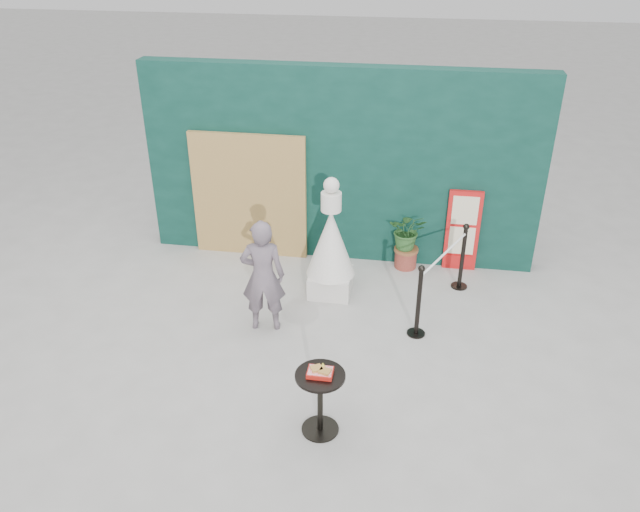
{
  "coord_description": "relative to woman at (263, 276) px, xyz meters",
  "views": [
    {
      "loc": [
        1.12,
        -5.72,
        4.84
      ],
      "look_at": [
        0.0,
        1.2,
        1.0
      ],
      "focal_mm": 35.0,
      "sensor_mm": 36.0,
      "label": 1
    }
  ],
  "objects": [
    {
      "name": "bamboo_fence",
      "position": [
        -0.7,
        1.99,
        0.22
      ],
      "size": [
        1.8,
        0.08,
        2.0
      ],
      "primitive_type": "cube",
      "color": "tan",
      "rests_on": "ground"
    },
    {
      "name": "stanchion_barrier",
      "position": [
        2.3,
        0.8,
        -0.29
      ],
      "size": [
        0.84,
        1.54,
        1.03
      ],
      "color": "black",
      "rests_on": "ground"
    },
    {
      "name": "menu_board",
      "position": [
        2.6,
        2.01,
        -0.13
      ],
      "size": [
        0.5,
        0.07,
        1.3
      ],
      "color": "red",
      "rests_on": "ground"
    },
    {
      "name": "woman",
      "position": [
        0.0,
        0.0,
        0.0
      ],
      "size": [
        0.62,
        0.46,
        1.56
      ],
      "primitive_type": "imported",
      "rotation": [
        0.0,
        0.0,
        3.29
      ],
      "color": "slate",
      "rests_on": "ground"
    },
    {
      "name": "statue",
      "position": [
        0.73,
        1.0,
        -0.05
      ],
      "size": [
        0.7,
        0.7,
        1.78
      ],
      "color": "silver",
      "rests_on": "ground"
    },
    {
      "name": "planter",
      "position": [
        1.78,
        1.92,
        -0.23
      ],
      "size": [
        0.56,
        0.48,
        0.95
      ],
      "color": "#973F31",
      "rests_on": "ground"
    },
    {
      "name": "food_basket",
      "position": [
        1.03,
        -1.77,
        0.01
      ],
      "size": [
        0.26,
        0.19,
        0.11
      ],
      "color": "red",
      "rests_on": "cafe_table"
    },
    {
      "name": "back_wall",
      "position": [
        0.7,
        2.2,
        0.72
      ],
      "size": [
        6.0,
        0.3,
        3.0
      ],
      "primitive_type": "cube",
      "color": "#092C25",
      "rests_on": "ground"
    },
    {
      "name": "cafe_table",
      "position": [
        1.03,
        -1.77,
        -0.28
      ],
      "size": [
        0.52,
        0.52,
        0.75
      ],
      "color": "black",
      "rests_on": "ground"
    },
    {
      "name": "ground",
      "position": [
        0.7,
        -0.95,
        -0.78
      ],
      "size": [
        60.0,
        60.0,
        0.0
      ],
      "primitive_type": "plane",
      "color": "#ADAAA5",
      "rests_on": "ground"
    }
  ]
}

